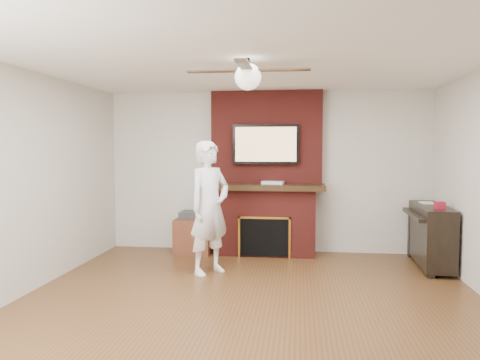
# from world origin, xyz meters

# --- Properties ---
(room_shell) EXTENTS (5.36, 5.86, 2.86)m
(room_shell) POSITION_xyz_m (0.00, 0.00, 1.25)
(room_shell) COLOR #503017
(room_shell) RESTS_ON ground
(fireplace) EXTENTS (1.78, 0.64, 2.50)m
(fireplace) POSITION_xyz_m (0.00, 2.55, 1.00)
(fireplace) COLOR maroon
(fireplace) RESTS_ON ground
(tv) EXTENTS (1.00, 0.08, 0.60)m
(tv) POSITION_xyz_m (0.00, 2.50, 1.68)
(tv) COLOR black
(tv) RESTS_ON fireplace
(ceiling_fan) EXTENTS (1.21, 1.21, 0.31)m
(ceiling_fan) POSITION_xyz_m (-0.00, 0.00, 2.33)
(ceiling_fan) COLOR black
(ceiling_fan) RESTS_ON room_shell
(person) EXTENTS (0.72, 0.76, 1.72)m
(person) POSITION_xyz_m (-0.64, 1.31, 0.86)
(person) COLOR white
(person) RESTS_ON ground
(side_table) EXTENTS (0.58, 0.58, 0.64)m
(side_table) POSITION_xyz_m (-1.10, 2.48, 0.30)
(side_table) COLOR #5E2D1A
(side_table) RESTS_ON ground
(piano) EXTENTS (0.54, 1.31, 0.94)m
(piano) POSITION_xyz_m (2.29, 2.00, 0.45)
(piano) COLOR black
(piano) RESTS_ON ground
(cable_box) EXTENTS (0.35, 0.23, 0.05)m
(cable_box) POSITION_xyz_m (0.11, 2.45, 1.10)
(cable_box) COLOR silver
(cable_box) RESTS_ON fireplace
(candle_orange) EXTENTS (0.07, 0.07, 0.11)m
(candle_orange) POSITION_xyz_m (-0.08, 2.31, 0.06)
(candle_orange) COLOR orange
(candle_orange) RESTS_ON ground
(candle_green) EXTENTS (0.07, 0.07, 0.10)m
(candle_green) POSITION_xyz_m (-0.06, 2.38, 0.05)
(candle_green) COLOR #386E2C
(candle_green) RESTS_ON ground
(candle_cream) EXTENTS (0.08, 0.08, 0.11)m
(candle_cream) POSITION_xyz_m (0.17, 2.38, 0.05)
(candle_cream) COLOR beige
(candle_cream) RESTS_ON ground
(candle_blue) EXTENTS (0.07, 0.07, 0.09)m
(candle_blue) POSITION_xyz_m (0.13, 2.29, 0.05)
(candle_blue) COLOR #2D4587
(candle_blue) RESTS_ON ground
(candle_orange_extra) EXTENTS (0.07, 0.07, 0.11)m
(candle_orange_extra) POSITION_xyz_m (0.26, 2.31, 0.06)
(candle_orange_extra) COLOR #94CD18
(candle_orange_extra) RESTS_ON ground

